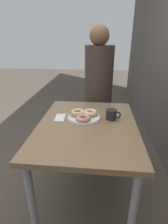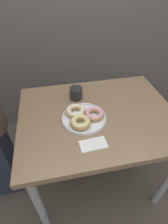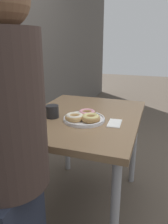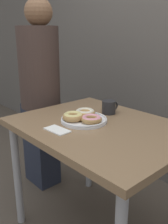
# 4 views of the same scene
# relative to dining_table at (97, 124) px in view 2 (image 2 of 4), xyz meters

# --- Properties ---
(ground_plane) EXTENTS (14.00, 14.00, 0.00)m
(ground_plane) POSITION_rel_dining_table_xyz_m (0.00, -0.23, -0.69)
(ground_plane) COLOR #4C4238
(dining_table) EXTENTS (1.01, 0.78, 0.78)m
(dining_table) POSITION_rel_dining_table_xyz_m (0.00, 0.00, 0.00)
(dining_table) COLOR #846647
(dining_table) RESTS_ON ground_plane
(donut_plate) EXTENTS (0.29, 0.28, 0.06)m
(donut_plate) POSITION_rel_dining_table_xyz_m (-0.11, -0.04, 0.12)
(donut_plate) COLOR white
(donut_plate) RESTS_ON dining_table
(coffee_mug) EXTENTS (0.09, 0.13, 0.09)m
(coffee_mug) POSITION_rel_dining_table_xyz_m (-0.11, 0.19, 0.14)
(coffee_mug) COLOR #232326
(coffee_mug) RESTS_ON dining_table
(napkin) EXTENTS (0.15, 0.09, 0.01)m
(napkin) POSITION_rel_dining_table_xyz_m (-0.09, -0.24, 0.10)
(napkin) COLOR white
(napkin) RESTS_ON dining_table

